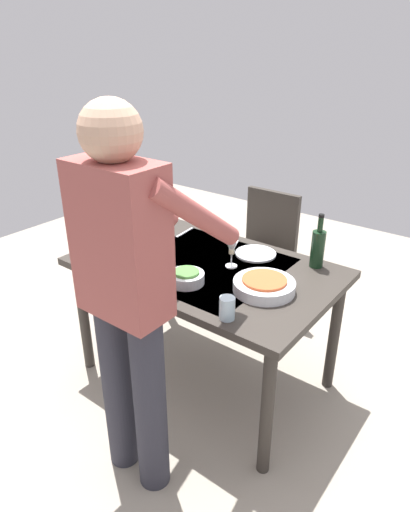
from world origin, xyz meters
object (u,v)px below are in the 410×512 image
object	(u,v)px
person_server	(128,291)
dinner_plate_near	(256,254)
wine_bottle	(318,247)
water_cup_far_left	(227,308)
side_bowl_salad	(186,277)
serving_bowl_pasta	(264,285)
water_cup_near_right	(95,254)
water_cup_near_left	(165,215)
wine_glass_left	(232,249)
dining_table	(205,278)
chair_near	(264,248)

from	to	relation	value
person_server	dinner_plate_near	bearing A→B (deg)	-89.59
dinner_plate_near	wine_bottle	bearing A→B (deg)	-167.89
wine_bottle	water_cup_far_left	distance (m)	0.72
side_bowl_salad	dinner_plate_near	world-z (taller)	side_bowl_salad
serving_bowl_pasta	side_bowl_salad	bearing A→B (deg)	25.30
water_cup_far_left	wine_bottle	bearing A→B (deg)	-97.02
side_bowl_salad	dinner_plate_near	size ratio (longest dim) A/B	0.78
wine_bottle	person_server	bearing A→B (deg)	72.67
wine_bottle	water_cup_near_right	xyz separation A→B (m)	(0.97, 0.69, -0.06)
person_server	water_cup_near_left	world-z (taller)	person_server
water_cup_near_right	water_cup_far_left	bearing A→B (deg)	178.83
water_cup_near_right	serving_bowl_pasta	bearing A→B (deg)	-162.15
serving_bowl_pasta	side_bowl_salad	size ratio (longest dim) A/B	1.67
person_server	wine_glass_left	world-z (taller)	person_server
water_cup_near_left	serving_bowl_pasta	distance (m)	1.09
wine_glass_left	side_bowl_salad	bearing A→B (deg)	75.76
dining_table	side_bowl_salad	size ratio (longest dim) A/B	7.79
wine_bottle	water_cup_far_left	bearing A→B (deg)	82.98
wine_glass_left	person_server	bearing A→B (deg)	92.34
dining_table	water_cup_near_left	bearing A→B (deg)	-29.79
chair_near	wine_bottle	world-z (taller)	wine_bottle
serving_bowl_pasta	person_server	bearing A→B (deg)	69.23
wine_glass_left	dinner_plate_near	distance (m)	0.23
water_cup_near_left	chair_near	bearing A→B (deg)	-136.45
wine_bottle	dinner_plate_near	bearing A→B (deg)	12.11
chair_near	water_cup_far_left	xyz separation A→B (m)	(-0.51, 1.19, 0.28)
person_server	water_cup_near_left	xyz separation A→B (m)	(0.77, -1.05, -0.16)
wine_glass_left	water_cup_far_left	bearing A→B (deg)	122.38
wine_bottle	dining_table	bearing A→B (deg)	35.42
wine_glass_left	serving_bowl_pasta	bearing A→B (deg)	155.95
wine_bottle	side_bowl_salad	world-z (taller)	wine_bottle
water_cup_far_left	serving_bowl_pasta	world-z (taller)	water_cup_far_left
dining_table	chair_near	distance (m)	0.84
dining_table	serving_bowl_pasta	bearing A→B (deg)	171.81
water_cup_near_left	water_cup_far_left	size ratio (longest dim) A/B	0.87
wine_bottle	dinner_plate_near	xyz separation A→B (m)	(0.33, 0.07, -0.10)
chair_near	wine_bottle	bearing A→B (deg)	141.21
person_server	wine_bottle	world-z (taller)	person_server
wine_glass_left	water_cup_near_right	world-z (taller)	wine_glass_left
water_cup_far_left	dinner_plate_near	xyz separation A→B (m)	(0.25, -0.64, -0.05)
water_cup_near_left	wine_glass_left	bearing A→B (deg)	158.97
dining_table	serving_bowl_pasta	size ratio (longest dim) A/B	4.68
wine_glass_left	dinner_plate_near	world-z (taller)	wine_glass_left
water_cup_far_left	side_bowl_salad	bearing A→B (deg)	-22.08
person_server	wine_glass_left	xyz separation A→B (m)	(0.03, -0.77, -0.10)
wine_bottle	wine_glass_left	bearing A→B (deg)	38.06
wine_bottle	serving_bowl_pasta	bearing A→B (deg)	78.43
water_cup_far_left	side_bowl_salad	distance (m)	0.37
chair_near	serving_bowl_pasta	xyz separation A→B (m)	(-0.51, 0.88, 0.26)
person_server	dinner_plate_near	distance (m)	1.00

